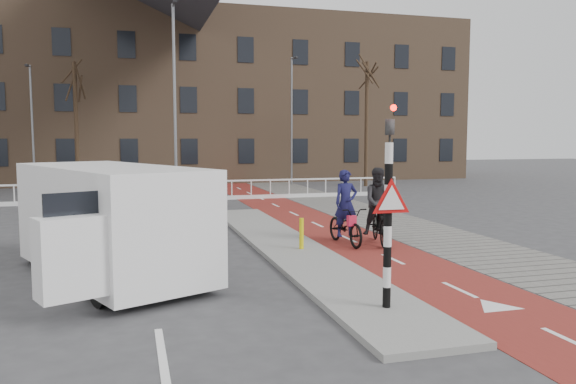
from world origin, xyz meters
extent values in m
plane|color=#38383A|center=(0.00, 0.00, 0.00)|extent=(120.00, 120.00, 0.00)
cube|color=maroon|center=(1.50, 10.00, 0.01)|extent=(2.50, 60.00, 0.01)
cube|color=slate|center=(4.30, 10.00, 0.01)|extent=(3.00, 60.00, 0.01)
cube|color=gray|center=(-0.70, 4.00, 0.06)|extent=(1.80, 16.00, 0.12)
cylinder|color=black|center=(-0.60, -2.00, 1.56)|extent=(0.14, 0.14, 2.88)
imported|color=black|center=(-0.60, -2.00, 3.40)|extent=(0.13, 0.16, 0.80)
cylinder|color=#FF0C05|center=(-0.60, -2.14, 3.58)|extent=(0.11, 0.02, 0.11)
cylinder|color=yellow|center=(-0.50, 3.40, 0.53)|extent=(0.12, 0.12, 0.83)
imported|color=black|center=(1.08, 4.21, 0.56)|extent=(0.88, 2.15, 1.10)
imported|color=#141440|center=(1.08, 4.21, 1.21)|extent=(0.73, 0.51, 1.92)
cube|color=red|center=(1.04, 3.66, 0.78)|extent=(0.25, 0.17, 0.29)
imported|color=black|center=(2.05, 4.04, 0.64)|extent=(1.11, 2.18, 1.26)
imported|color=black|center=(2.05, 4.04, 1.24)|extent=(1.12, 0.97, 1.98)
cube|color=white|center=(-5.32, 1.98, 1.32)|extent=(4.44, 6.18, 2.30)
cube|color=#2D901F|center=(-6.48, 1.98, 1.22)|extent=(1.52, 3.36, 0.55)
cube|color=#2D901F|center=(-4.16, 1.98, 1.22)|extent=(1.52, 3.36, 0.55)
cube|color=black|center=(-5.32, -0.54, 1.72)|extent=(1.91, 0.89, 0.90)
cylinder|color=black|center=(-5.41, -0.20, 0.40)|extent=(0.59, 0.85, 0.80)
cylinder|color=black|center=(-3.63, 0.59, 0.40)|extent=(0.59, 0.85, 0.80)
cylinder|color=black|center=(-7.01, 3.36, 0.40)|extent=(0.59, 0.85, 0.80)
cylinder|color=black|center=(-5.22, 4.16, 0.40)|extent=(0.59, 0.85, 0.80)
cube|color=silver|center=(-5.00, 17.00, 0.95)|extent=(28.00, 0.08, 0.08)
cube|color=silver|center=(-5.00, 17.00, 0.10)|extent=(28.00, 0.10, 0.20)
cube|color=#7F6047|center=(-3.00, 32.00, 6.00)|extent=(46.00, 10.00, 12.00)
cylinder|color=#2E2114|center=(-7.87, 24.49, 3.74)|extent=(0.23, 0.23, 7.48)
cylinder|color=#2E2114|center=(9.71, 22.55, 3.95)|extent=(0.23, 0.23, 7.89)
cylinder|color=slate|center=(-3.04, 12.94, 4.25)|extent=(0.12, 0.12, 8.50)
cylinder|color=slate|center=(-10.07, 23.28, 3.55)|extent=(0.12, 0.12, 7.09)
cylinder|color=slate|center=(5.37, 24.78, 4.15)|extent=(0.12, 0.12, 8.30)
camera|label=1|loc=(-4.86, -10.77, 3.07)|focal=35.00mm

